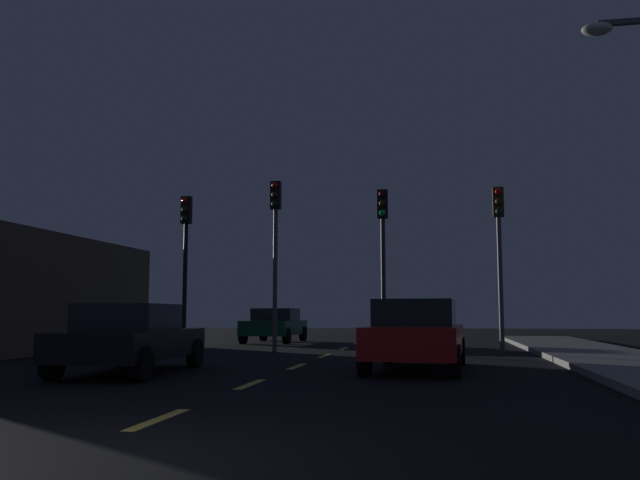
% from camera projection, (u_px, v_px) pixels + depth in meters
% --- Properties ---
extents(ground_plane, '(80.00, 80.00, 0.00)m').
position_uv_depth(ground_plane, '(260.00, 381.00, 11.96)').
color(ground_plane, black).
extents(lane_stripe_second, '(0.16, 1.60, 0.01)m').
position_uv_depth(lane_stripe_second, '(159.00, 419.00, 7.66)').
color(lane_stripe_second, '#EACC4C').
rests_on(lane_stripe_second, ground_plane).
extents(lane_stripe_third, '(0.16, 1.60, 0.01)m').
position_uv_depth(lane_stripe_third, '(250.00, 384.00, 11.38)').
color(lane_stripe_third, '#EACC4C').
rests_on(lane_stripe_third, ground_plane).
extents(lane_stripe_fourth, '(0.16, 1.60, 0.01)m').
position_uv_depth(lane_stripe_fourth, '(297.00, 366.00, 15.09)').
color(lane_stripe_fourth, '#EACC4C').
rests_on(lane_stripe_fourth, ground_plane).
extents(lane_stripe_fifth, '(0.16, 1.60, 0.01)m').
position_uv_depth(lane_stripe_fifth, '(325.00, 356.00, 18.81)').
color(lane_stripe_fifth, '#EACC4C').
rests_on(lane_stripe_fifth, ground_plane).
extents(lane_stripe_sixth, '(0.16, 1.60, 0.01)m').
position_uv_depth(lane_stripe_sixth, '(344.00, 348.00, 22.53)').
color(lane_stripe_sixth, '#EACC4C').
rests_on(lane_stripe_sixth, ground_plane).
extents(lane_stripe_seventh, '(0.16, 1.60, 0.01)m').
position_uv_depth(lane_stripe_seventh, '(357.00, 343.00, 26.25)').
color(lane_stripe_seventh, '#EACC4C').
rests_on(lane_stripe_seventh, ground_plane).
extents(traffic_signal_far_left, '(0.32, 0.38, 5.02)m').
position_uv_depth(traffic_signal_far_left, '(186.00, 242.00, 21.45)').
color(traffic_signal_far_left, black).
rests_on(traffic_signal_far_left, ground_plane).
extents(traffic_signal_center_left, '(0.32, 0.38, 5.42)m').
position_uv_depth(traffic_signal_center_left, '(275.00, 233.00, 20.95)').
color(traffic_signal_center_left, '#4C4C51').
rests_on(traffic_signal_center_left, ground_plane).
extents(traffic_signal_center_right, '(0.32, 0.38, 5.03)m').
position_uv_depth(traffic_signal_center_right, '(383.00, 238.00, 20.32)').
color(traffic_signal_center_right, '#2D2D30').
rests_on(traffic_signal_center_right, ground_plane).
extents(traffic_signal_far_right, '(0.32, 0.38, 4.99)m').
position_uv_depth(traffic_signal_far_right, '(499.00, 237.00, 19.70)').
color(traffic_signal_far_right, '#4C4C51').
rests_on(traffic_signal_far_right, ground_plane).
extents(car_stopped_ahead, '(2.18, 4.52, 1.51)m').
position_uv_depth(car_stopped_ahead, '(416.00, 334.00, 14.23)').
color(car_stopped_ahead, '#B21919').
rests_on(car_stopped_ahead, ground_plane).
extents(car_adjacent_lane, '(2.16, 4.35, 1.41)m').
position_uv_depth(car_adjacent_lane, '(131.00, 338.00, 13.45)').
color(car_adjacent_lane, black).
rests_on(car_adjacent_lane, ground_plane).
extents(car_oncoming_far, '(2.06, 3.97, 1.39)m').
position_uv_depth(car_oncoming_far, '(275.00, 325.00, 27.14)').
color(car_oncoming_far, '#0F4C2D').
rests_on(car_oncoming_far, ground_plane).
extents(storefront_left, '(5.94, 9.30, 3.64)m').
position_uv_depth(storefront_left, '(4.00, 295.00, 21.86)').
color(storefront_left, brown).
rests_on(storefront_left, ground_plane).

